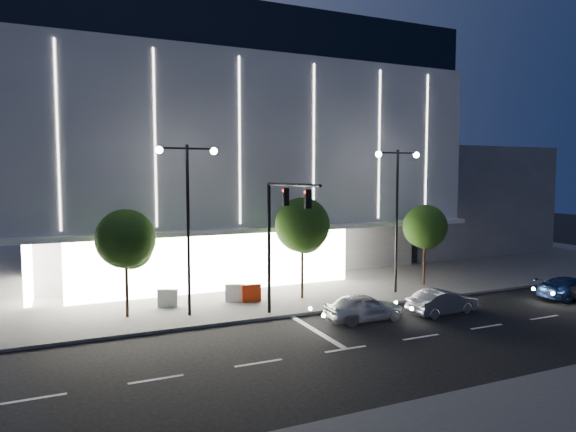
{
  "coord_description": "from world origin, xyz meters",
  "views": [
    {
      "loc": [
        -9.02,
        -20.08,
        7.45
      ],
      "look_at": [
        3.48,
        7.89,
        5.0
      ],
      "focal_mm": 32.0,
      "sensor_mm": 36.0,
      "label": 1
    }
  ],
  "objects_px": {
    "car_second": "(443,302)",
    "car_third": "(572,288)",
    "tree_left": "(126,242)",
    "street_lamp_east": "(397,199)",
    "car_lead": "(364,307)",
    "barrier_d": "(235,293)",
    "tree_right": "(425,229)",
    "barrier_c": "(251,293)",
    "traffic_mast": "(280,224)",
    "street_lamp_west": "(188,204)",
    "barrier_b": "(168,298)",
    "tree_mid": "(303,228)"
  },
  "relations": [
    {
      "from": "car_second",
      "to": "car_third",
      "type": "distance_m",
      "value": 9.46
    },
    {
      "from": "tree_left",
      "to": "street_lamp_east",
      "type": "bearing_deg",
      "value": -3.65
    },
    {
      "from": "car_lead",
      "to": "barrier_d",
      "type": "distance_m",
      "value": 7.79
    },
    {
      "from": "tree_left",
      "to": "tree_right",
      "type": "distance_m",
      "value": 19.0
    },
    {
      "from": "street_lamp_east",
      "to": "car_third",
      "type": "xyz_separation_m",
      "value": [
        9.04,
        -5.3,
        -5.3
      ]
    },
    {
      "from": "barrier_d",
      "to": "car_lead",
      "type": "bearing_deg",
      "value": -29.09
    },
    {
      "from": "street_lamp_east",
      "to": "barrier_c",
      "type": "bearing_deg",
      "value": 171.21
    },
    {
      "from": "tree_left",
      "to": "car_lead",
      "type": "height_order",
      "value": "tree_left"
    },
    {
      "from": "traffic_mast",
      "to": "car_lead",
      "type": "relative_size",
      "value": 1.7
    },
    {
      "from": "barrier_c",
      "to": "barrier_d",
      "type": "relative_size",
      "value": 1.0
    },
    {
      "from": "traffic_mast",
      "to": "barrier_c",
      "type": "relative_size",
      "value": 6.43
    },
    {
      "from": "tree_right",
      "to": "car_lead",
      "type": "bearing_deg",
      "value": -146.99
    },
    {
      "from": "car_third",
      "to": "barrier_d",
      "type": "xyz_separation_m",
      "value": [
        -18.96,
        7.15,
        -0.01
      ]
    },
    {
      "from": "car_lead",
      "to": "barrier_d",
      "type": "bearing_deg",
      "value": 40.36
    },
    {
      "from": "street_lamp_east",
      "to": "barrier_c",
      "type": "distance_m",
      "value": 10.59
    },
    {
      "from": "street_lamp_west",
      "to": "car_third",
      "type": "bearing_deg",
      "value": -13.53
    },
    {
      "from": "barrier_d",
      "to": "barrier_b",
      "type": "bearing_deg",
      "value": -162.53
    },
    {
      "from": "tree_left",
      "to": "barrier_d",
      "type": "xyz_separation_m",
      "value": [
        6.05,
        0.82,
        -3.38
      ]
    },
    {
      "from": "street_lamp_east",
      "to": "car_second",
      "type": "relative_size",
      "value": 2.23
    },
    {
      "from": "traffic_mast",
      "to": "car_third",
      "type": "xyz_separation_m",
      "value": [
        18.04,
        -2.64,
        -4.37
      ]
    },
    {
      "from": "barrier_b",
      "to": "barrier_c",
      "type": "height_order",
      "value": "same"
    },
    {
      "from": "street_lamp_west",
      "to": "street_lamp_east",
      "type": "distance_m",
      "value": 13.0
    },
    {
      "from": "tree_left",
      "to": "car_lead",
      "type": "xyz_separation_m",
      "value": [
        11.0,
        -5.2,
        -3.32
      ]
    },
    {
      "from": "street_lamp_west",
      "to": "barrier_b",
      "type": "bearing_deg",
      "value": 108.8
    },
    {
      "from": "tree_left",
      "to": "tree_right",
      "type": "relative_size",
      "value": 1.04
    },
    {
      "from": "car_third",
      "to": "car_second",
      "type": "bearing_deg",
      "value": 91.36
    },
    {
      "from": "tree_left",
      "to": "tree_right",
      "type": "height_order",
      "value": "tree_left"
    },
    {
      "from": "tree_mid",
      "to": "tree_right",
      "type": "bearing_deg",
      "value": -0.0
    },
    {
      "from": "tree_mid",
      "to": "barrier_d",
      "type": "height_order",
      "value": "tree_mid"
    },
    {
      "from": "car_lead",
      "to": "barrier_b",
      "type": "height_order",
      "value": "car_lead"
    },
    {
      "from": "traffic_mast",
      "to": "car_lead",
      "type": "bearing_deg",
      "value": -20.68
    },
    {
      "from": "tree_left",
      "to": "tree_right",
      "type": "bearing_deg",
      "value": -0.0
    },
    {
      "from": "tree_mid",
      "to": "tree_left",
      "type": "bearing_deg",
      "value": -180.0
    },
    {
      "from": "tree_mid",
      "to": "traffic_mast",
      "type": "bearing_deg",
      "value": -129.42
    },
    {
      "from": "street_lamp_west",
      "to": "tree_mid",
      "type": "distance_m",
      "value": 7.28
    },
    {
      "from": "car_lead",
      "to": "barrier_d",
      "type": "xyz_separation_m",
      "value": [
        -4.94,
        6.02,
        -0.06
      ]
    },
    {
      "from": "tree_mid",
      "to": "barrier_b",
      "type": "relative_size",
      "value": 5.59
    },
    {
      "from": "car_lead",
      "to": "barrier_c",
      "type": "bearing_deg",
      "value": 37.15
    },
    {
      "from": "street_lamp_west",
      "to": "tree_right",
      "type": "relative_size",
      "value": 1.63
    },
    {
      "from": "barrier_b",
      "to": "car_second",
      "type": "bearing_deg",
      "value": -5.19
    },
    {
      "from": "barrier_c",
      "to": "tree_left",
      "type": "bearing_deg",
      "value": -168.72
    },
    {
      "from": "street_lamp_west",
      "to": "street_lamp_east",
      "type": "height_order",
      "value": "same"
    },
    {
      "from": "tree_right",
      "to": "car_third",
      "type": "distance_m",
      "value": 9.31
    },
    {
      "from": "street_lamp_east",
      "to": "barrier_b",
      "type": "distance_m",
      "value": 14.86
    },
    {
      "from": "traffic_mast",
      "to": "tree_mid",
      "type": "xyz_separation_m",
      "value": [
        3.03,
        3.68,
        -0.69
      ]
    },
    {
      "from": "street_lamp_east",
      "to": "car_second",
      "type": "xyz_separation_m",
      "value": [
        -0.4,
        -4.77,
        -5.29
      ]
    },
    {
      "from": "street_lamp_west",
      "to": "barrier_b",
      "type": "height_order",
      "value": "street_lamp_west"
    },
    {
      "from": "tree_mid",
      "to": "car_second",
      "type": "height_order",
      "value": "tree_mid"
    },
    {
      "from": "traffic_mast",
      "to": "barrier_b",
      "type": "xyz_separation_m",
      "value": [
        -4.72,
        4.78,
        -4.38
      ]
    },
    {
      "from": "street_lamp_east",
      "to": "barrier_b",
      "type": "height_order",
      "value": "street_lamp_east"
    }
  ]
}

